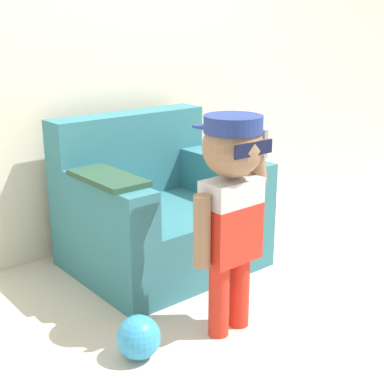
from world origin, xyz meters
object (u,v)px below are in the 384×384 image
Objects in this scene: armchair at (156,212)px; side_table at (230,185)px; person_child at (231,193)px; toy_ball at (139,337)px.

side_table is at bearing 10.89° from armchair.
person_child is (-0.20, -0.86, 0.37)m from armchair.
person_child reaches higher than toy_ball.
toy_ball is at bearing 169.00° from person_child.
side_table is at bearing 46.09° from person_child.
person_child is at bearing -133.91° from side_table.
person_child is 5.28× the size of toy_ball.
person_child is at bearing -11.00° from toy_ball.
person_child reaches higher than armchair.
armchair is at bearing 76.73° from person_child.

